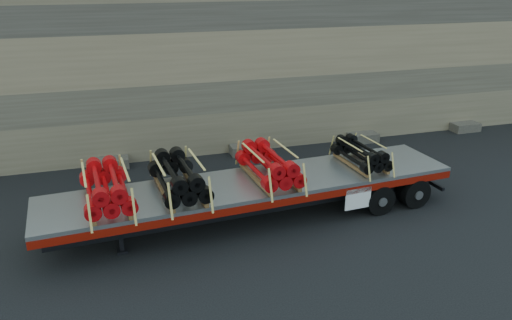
{
  "coord_description": "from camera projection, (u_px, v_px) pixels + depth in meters",
  "views": [
    {
      "loc": [
        -2.88,
        -12.67,
        6.66
      ],
      "look_at": [
        1.06,
        0.29,
        1.46
      ],
      "focal_mm": 35.0,
      "sensor_mm": 36.0,
      "label": 1
    }
  ],
  "objects": [
    {
      "name": "bundle_midrear",
      "position": [
        269.0,
        165.0,
        13.8
      ],
      "size": [
        1.34,
        2.43,
        0.83
      ],
      "primitive_type": null,
      "rotation": [
        0.0,
        0.0,
        0.07
      ],
      "color": "red",
      "rests_on": "trailer"
    },
    {
      "name": "bundle_front",
      "position": [
        107.0,
        188.0,
        12.35
      ],
      "size": [
        1.35,
        2.45,
        0.84
      ],
      "primitive_type": null,
      "rotation": [
        0.0,
        0.0,
        0.07
      ],
      "color": "red",
      "rests_on": "trailer"
    },
    {
      "name": "rock_wall",
      "position": [
        182.0,
        57.0,
        19.04
      ],
      "size": [
        44.0,
        3.0,
        7.0
      ],
      "primitive_type": "cube",
      "color": "#7A6B54",
      "rests_on": "ground"
    },
    {
      "name": "ground",
      "position": [
        224.0,
        214.0,
        14.49
      ],
      "size": [
        120.0,
        120.0,
        0.0
      ],
      "primitive_type": "plane",
      "color": "black",
      "rests_on": "ground"
    },
    {
      "name": "trailer",
      "position": [
        255.0,
        200.0,
        14.01
      ],
      "size": [
        11.73,
        3.03,
        1.16
      ],
      "primitive_type": null,
      "rotation": [
        0.0,
        0.0,
        0.07
      ],
      "color": "#A0A3A7",
      "rests_on": "ground"
    },
    {
      "name": "bundle_midfront",
      "position": [
        179.0,
        178.0,
        12.95
      ],
      "size": [
        1.37,
        2.49,
        0.85
      ],
      "primitive_type": null,
      "rotation": [
        0.0,
        0.0,
        0.07
      ],
      "color": "black",
      "rests_on": "trailer"
    },
    {
      "name": "bundle_rear",
      "position": [
        361.0,
        155.0,
        14.81
      ],
      "size": [
        1.1,
        2.0,
        0.69
      ],
      "primitive_type": null,
      "rotation": [
        0.0,
        0.0,
        0.07
      ],
      "color": "black",
      "rests_on": "trailer"
    }
  ]
}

